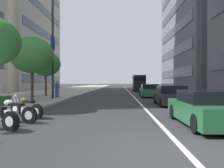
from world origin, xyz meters
The scene contains 14 objects.
ground_plane centered at (0.00, 0.00, 0.00)m, with size 400.00×400.00×0.00m, color #303033.
sidewalk_right_plaza centered at (30.00, 11.36, 0.07)m, with size 160.00×10.39×0.15m, color #A39E93.
lane_centre_stripe centered at (35.00, 0.00, 0.00)m, with size 110.00×0.16×0.01m, color silver.
motorcycle_mid_row centered at (3.54, 5.82, 0.45)m, with size 0.81×2.20×1.49m.
motorcycle_under_tarp centered at (4.81, 5.76, 0.42)m, with size 1.21×1.91×1.11m.
car_following_behind centered at (3.21, -1.67, 0.62)m, with size 4.44×1.93×1.30m.
car_lead_in_lane centered at (10.74, -2.04, 0.63)m, with size 4.24×1.99×1.37m.
car_mid_block_traffic centered at (19.64, -1.69, 0.65)m, with size 4.49×1.89×1.38m.
delivery_van_ahead centered at (35.56, -1.85, 1.48)m, with size 5.62×2.09×2.79m.
street_lamp_with_banners centered at (14.64, 7.12, 5.67)m, with size 1.26×2.18×9.46m.
street_tree_mid_sidewalk centered at (12.30, 8.33, 3.70)m, with size 3.33×3.33×4.98m.
street_tree_by_lamp_post centered at (19.14, 9.45, 3.56)m, with size 3.13×3.13×4.75m.
pedestrian_on_plaza centered at (16.52, 7.53, 0.92)m, with size 0.41×0.47×1.54m.
office_tower_behind_plaza centered at (43.66, 24.91, 14.09)m, with size 25.52×14.81×28.18m.
Camera 1 is at (-5.52, 1.53, 1.61)m, focal length 37.30 mm.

